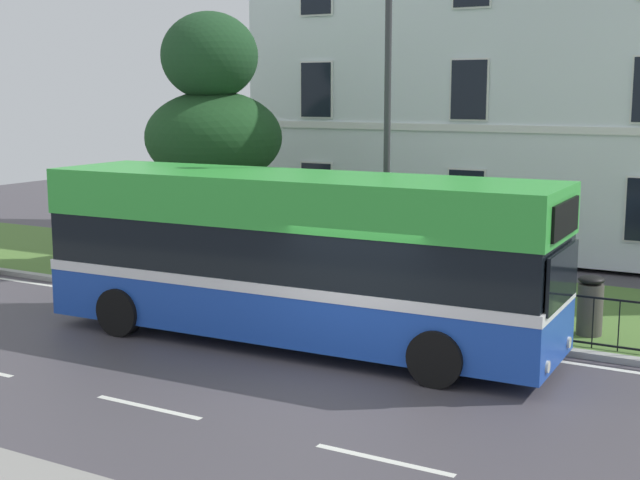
# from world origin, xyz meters

# --- Properties ---
(ground_plane) EXTENTS (60.00, 56.00, 0.18)m
(ground_plane) POSITION_xyz_m (0.00, 1.13, -0.01)
(ground_plane) COLOR #464148
(georgian_townhouse) EXTENTS (19.88, 8.83, 11.66)m
(georgian_townhouse) POSITION_xyz_m (0.54, 16.18, 5.98)
(georgian_townhouse) COLOR white
(georgian_townhouse) RESTS_ON ground_plane
(iron_verge_railing) EXTENTS (12.03, 0.04, 0.97)m
(iron_verge_railing) POSITION_xyz_m (0.54, 4.40, 0.62)
(iron_verge_railing) COLOR black
(iron_verge_railing) RESTS_ON ground_plane
(evergreen_tree) EXTENTS (3.87, 3.88, 6.75)m
(evergreen_tree) POSITION_xyz_m (-7.49, 7.52, 3.12)
(evergreen_tree) COLOR #423328
(evergreen_tree) RESTS_ON ground_plane
(single_decker_bus) EXTENTS (10.19, 2.88, 3.26)m
(single_decker_bus) POSITION_xyz_m (-1.86, 2.36, 1.71)
(single_decker_bus) COLOR #1D47B3
(single_decker_bus) RESTS_ON ground_plane
(street_lamp_post) EXTENTS (0.36, 0.24, 7.27)m
(street_lamp_post) POSITION_xyz_m (-1.10, 4.82, 4.26)
(street_lamp_post) COLOR #333338
(street_lamp_post) RESTS_ON ground_plane
(litter_bin) EXTENTS (0.50, 0.50, 1.18)m
(litter_bin) POSITION_xyz_m (3.06, 5.27, 0.71)
(litter_bin) COLOR #4C4742
(litter_bin) RESTS_ON ground_plane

